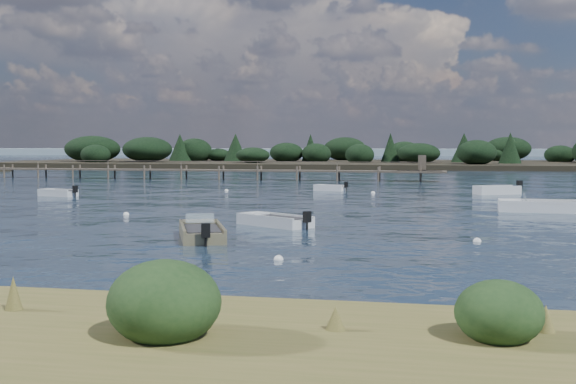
% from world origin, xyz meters
% --- Properties ---
extents(ground, '(400.00, 400.00, 0.00)m').
position_xyz_m(ground, '(0.00, 60.00, 0.00)').
color(ground, '#142130').
rests_on(ground, ground).
extents(shore_lip, '(160.00, 0.60, 0.30)m').
position_xyz_m(shore_lip, '(0.00, -12.20, 0.00)').
color(shore_lip, black).
rests_on(shore_lip, ground).
extents(tender_far_grey, '(3.27, 1.83, 1.04)m').
position_xyz_m(tender_far_grey, '(-21.78, 20.99, 0.14)').
color(tender_far_grey, '#B7BCBF').
rests_on(tender_far_grey, ground).
extents(tender_far_grey_b, '(3.80, 2.76, 1.31)m').
position_xyz_m(tender_far_grey_b, '(9.92, 29.55, 0.19)').
color(tender_far_grey_b, '#B7BCBF').
rests_on(tender_far_grey_b, ground).
extents(dinghy_near_olive, '(3.15, 4.77, 1.16)m').
position_xyz_m(dinghy_near_olive, '(-3.97, 0.30, 0.15)').
color(dinghy_near_olive, '#6B6447').
rests_on(dinghy_near_olive, ground).
extents(dinghy_mid_white_b, '(5.51, 2.18, 1.36)m').
position_xyz_m(dinghy_mid_white_b, '(11.32, 15.11, 0.18)').
color(dinghy_mid_white_b, silver).
rests_on(dinghy_mid_white_b, ground).
extents(dinghy_mid_grey, '(3.94, 3.30, 1.04)m').
position_xyz_m(dinghy_mid_grey, '(-2.05, 5.24, 0.14)').
color(dinghy_mid_grey, '#B7BCBF').
rests_on(dinghy_mid_grey, ground).
extents(tender_far_white, '(2.92, 1.78, 0.98)m').
position_xyz_m(tender_far_white, '(-3.13, 31.14, 0.14)').
color(tender_far_white, silver).
rests_on(tender_far_white, ground).
extents(buoy_a, '(0.32, 0.32, 0.32)m').
position_xyz_m(buoy_a, '(0.22, -4.45, 0.00)').
color(buoy_a, silver).
rests_on(buoy_a, ground).
extents(buoy_b, '(0.32, 0.32, 0.32)m').
position_xyz_m(buoy_b, '(6.85, 1.39, 0.00)').
color(buoy_b, silver).
rests_on(buoy_b, ground).
extents(buoy_c, '(0.32, 0.32, 0.32)m').
position_xyz_m(buoy_c, '(-10.98, 8.73, 0.00)').
color(buoy_c, silver).
rests_on(buoy_c, ground).
extents(buoy_e, '(0.32, 0.32, 0.32)m').
position_xyz_m(buoy_e, '(0.58, 28.74, 0.00)').
color(buoy_e, silver).
rests_on(buoy_e, ground).
extents(buoy_extra_a, '(0.32, 0.32, 0.32)m').
position_xyz_m(buoy_extra_a, '(12.76, 20.49, 0.00)').
color(buoy_extra_a, silver).
rests_on(buoy_extra_a, ground).
extents(buoy_extra_b, '(0.32, 0.32, 0.32)m').
position_xyz_m(buoy_extra_b, '(-11.40, 29.28, 0.00)').
color(buoy_extra_b, silver).
rests_on(buoy_extra_b, ground).
extents(jetty, '(64.50, 3.20, 3.40)m').
position_xyz_m(jetty, '(-21.74, 47.99, 0.98)').
color(jetty, brown).
rests_on(jetty, ground).
extents(far_headland, '(190.00, 40.00, 5.80)m').
position_xyz_m(far_headland, '(25.00, 100.00, 1.96)').
color(far_headland, black).
rests_on(far_headland, ground).
extents(distant_haze, '(280.00, 20.00, 2.40)m').
position_xyz_m(distant_haze, '(-90.00, 230.00, 0.00)').
color(distant_haze, '#869AA5').
rests_on(distant_haze, ground).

